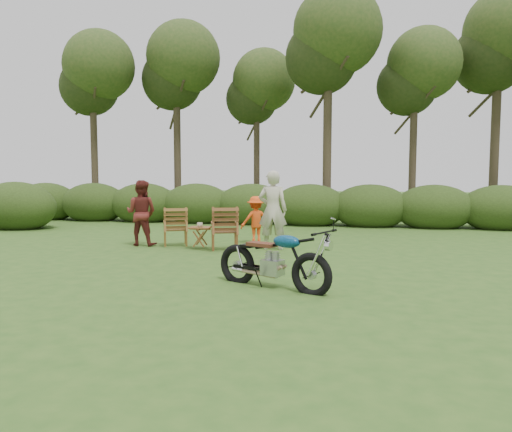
% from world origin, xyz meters
% --- Properties ---
extents(ground, '(80.00, 80.00, 0.00)m').
position_xyz_m(ground, '(0.00, 0.00, 0.00)').
color(ground, '#2D521B').
rests_on(ground, ground).
extents(tree_line, '(22.52, 11.62, 8.14)m').
position_xyz_m(tree_line, '(0.50, 9.74, 3.81)').
color(tree_line, '#34271C').
rests_on(tree_line, ground).
extents(motorcycle, '(2.07, 1.46, 1.11)m').
position_xyz_m(motorcycle, '(0.39, -0.32, 0.00)').
color(motorcycle, '#0C649F').
rests_on(motorcycle, ground).
extents(lawn_chair_right, '(0.86, 0.86, 0.99)m').
position_xyz_m(lawn_chair_right, '(-1.36, 3.20, 0.00)').
color(lawn_chair_right, brown).
rests_on(lawn_chair_right, ground).
extents(lawn_chair_left, '(0.84, 0.84, 0.93)m').
position_xyz_m(lawn_chair_left, '(-2.70, 3.57, 0.00)').
color(lawn_chair_left, brown).
rests_on(lawn_chair_left, ground).
extents(side_table, '(0.53, 0.46, 0.52)m').
position_xyz_m(side_table, '(-1.93, 3.14, 0.26)').
color(side_table, brown).
rests_on(side_table, ground).
extents(cup, '(0.16, 0.16, 0.11)m').
position_xyz_m(cup, '(-1.92, 3.10, 0.57)').
color(cup, beige).
rests_on(cup, side_table).
extents(adult_a, '(0.69, 0.47, 1.82)m').
position_xyz_m(adult_a, '(-0.28, 3.46, 0.00)').
color(adult_a, beige).
rests_on(adult_a, ground).
extents(adult_b, '(0.77, 0.61, 1.59)m').
position_xyz_m(adult_b, '(-3.51, 3.39, 0.00)').
color(adult_b, maroon).
rests_on(adult_b, ground).
extents(child, '(0.88, 0.75, 1.18)m').
position_xyz_m(child, '(-0.86, 4.29, 0.00)').
color(child, '#F44E17').
rests_on(child, ground).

